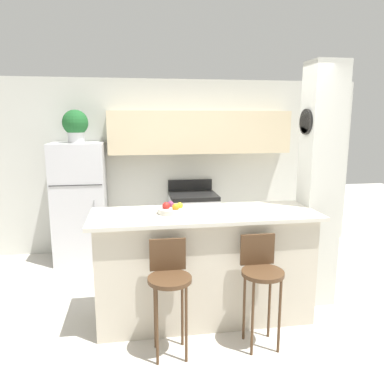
# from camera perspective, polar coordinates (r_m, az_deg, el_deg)

# --- Properties ---
(ground_plane) EXTENTS (14.00, 14.00, 0.00)m
(ground_plane) POSITION_cam_1_polar(r_m,az_deg,el_deg) (4.02, 1.81, -18.40)
(ground_plane) COLOR beige
(wall_back) EXTENTS (5.60, 0.38, 2.55)m
(wall_back) POSITION_cam_1_polar(r_m,az_deg,el_deg) (5.63, -0.98, 5.89)
(wall_back) COLOR silver
(wall_back) RESTS_ON ground_plane
(pillar_right) EXTENTS (0.38, 0.32, 2.55)m
(pillar_right) POSITION_cam_1_polar(r_m,az_deg,el_deg) (4.16, 18.81, 0.79)
(pillar_right) COLOR silver
(pillar_right) RESTS_ON ground_plane
(counter_bar) EXTENTS (2.19, 0.76, 1.09)m
(counter_bar) POSITION_cam_1_polar(r_m,az_deg,el_deg) (3.78, 1.87, -11.12)
(counter_bar) COLOR beige
(counter_bar) RESTS_ON ground_plane
(refrigerator) EXTENTS (0.71, 0.62, 1.66)m
(refrigerator) POSITION_cam_1_polar(r_m,az_deg,el_deg) (5.44, -16.70, -1.58)
(refrigerator) COLOR silver
(refrigerator) RESTS_ON ground_plane
(stove_range) EXTENTS (0.67, 0.64, 1.07)m
(stove_range) POSITION_cam_1_polar(r_m,az_deg,el_deg) (5.55, 0.18, -4.79)
(stove_range) COLOR silver
(stove_range) RESTS_ON ground_plane
(bar_stool_left) EXTENTS (0.37, 0.37, 0.98)m
(bar_stool_left) POSITION_cam_1_polar(r_m,az_deg,el_deg) (3.21, -3.49, -13.27)
(bar_stool_left) COLOR #4C331E
(bar_stool_left) RESTS_ON ground_plane
(bar_stool_right) EXTENTS (0.37, 0.37, 0.98)m
(bar_stool_right) POSITION_cam_1_polar(r_m,az_deg,el_deg) (3.37, 10.49, -12.18)
(bar_stool_right) COLOR #4C331E
(bar_stool_right) RESTS_ON ground_plane
(potted_plant_on_fridge) EXTENTS (0.34, 0.34, 0.44)m
(potted_plant_on_fridge) POSITION_cam_1_polar(r_m,az_deg,el_deg) (5.32, -17.35, 9.77)
(potted_plant_on_fridge) COLOR silver
(potted_plant_on_fridge) RESTS_ON refrigerator
(fruit_bowl) EXTENTS (0.30, 0.30, 0.11)m
(fruit_bowl) POSITION_cam_1_polar(r_m,az_deg,el_deg) (3.58, -2.95, -2.67)
(fruit_bowl) COLOR silver
(fruit_bowl) RESTS_ON counter_bar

